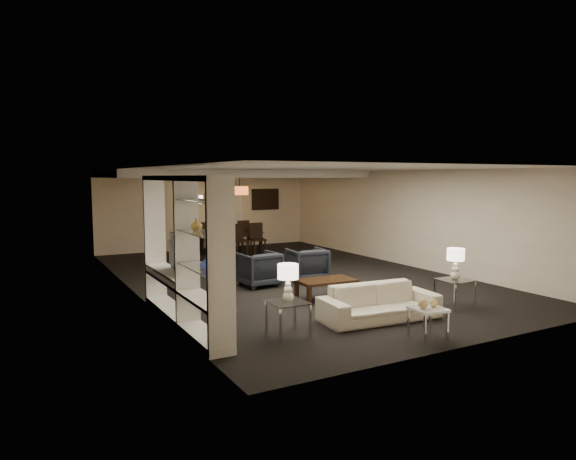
# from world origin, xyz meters

# --- Properties ---
(floor) EXTENTS (11.00, 11.00, 0.00)m
(floor) POSITION_xyz_m (0.00, 0.00, 0.00)
(floor) COLOR black
(floor) RESTS_ON ground
(ceiling) EXTENTS (7.00, 11.00, 0.02)m
(ceiling) POSITION_xyz_m (0.00, 0.00, 2.50)
(ceiling) COLOR silver
(ceiling) RESTS_ON ground
(wall_back) EXTENTS (7.00, 0.02, 2.50)m
(wall_back) POSITION_xyz_m (0.00, 5.50, 1.25)
(wall_back) COLOR beige
(wall_back) RESTS_ON ground
(wall_front) EXTENTS (7.00, 0.02, 2.50)m
(wall_front) POSITION_xyz_m (0.00, -5.50, 1.25)
(wall_front) COLOR beige
(wall_front) RESTS_ON ground
(wall_left) EXTENTS (0.02, 11.00, 2.50)m
(wall_left) POSITION_xyz_m (-3.50, 0.00, 1.25)
(wall_left) COLOR beige
(wall_left) RESTS_ON ground
(wall_right) EXTENTS (0.02, 11.00, 2.50)m
(wall_right) POSITION_xyz_m (3.50, 0.00, 1.25)
(wall_right) COLOR beige
(wall_right) RESTS_ON ground
(ceiling_soffit) EXTENTS (7.00, 4.00, 0.20)m
(ceiling_soffit) POSITION_xyz_m (0.00, 3.50, 2.40)
(ceiling_soffit) COLOR silver
(ceiling_soffit) RESTS_ON ceiling
(curtains) EXTENTS (1.50, 0.12, 2.40)m
(curtains) POSITION_xyz_m (-0.90, 5.42, 1.20)
(curtains) COLOR beige
(curtains) RESTS_ON wall_back
(door) EXTENTS (0.90, 0.05, 2.10)m
(door) POSITION_xyz_m (0.70, 5.47, 1.05)
(door) COLOR silver
(door) RESTS_ON wall_back
(painting) EXTENTS (0.95, 0.04, 0.65)m
(painting) POSITION_xyz_m (2.10, 5.46, 1.55)
(painting) COLOR #142D38
(painting) RESTS_ON wall_back
(media_unit) EXTENTS (0.38, 3.40, 2.35)m
(media_unit) POSITION_xyz_m (-3.31, -2.60, 1.18)
(media_unit) COLOR white
(media_unit) RESTS_ON wall_left
(pendant_light) EXTENTS (0.52, 0.52, 0.24)m
(pendant_light) POSITION_xyz_m (0.30, 3.50, 1.92)
(pendant_light) COLOR #D8591E
(pendant_light) RESTS_ON ceiling_soffit
(sofa) EXTENTS (2.03, 0.93, 0.58)m
(sofa) POSITION_xyz_m (-0.42, -3.87, 0.29)
(sofa) COLOR beige
(sofa) RESTS_ON floor
(coffee_table) EXTENTS (1.12, 0.71, 0.39)m
(coffee_table) POSITION_xyz_m (-0.42, -2.27, 0.19)
(coffee_table) COLOR black
(coffee_table) RESTS_ON floor
(armchair_left) EXTENTS (0.83, 0.85, 0.73)m
(armchair_left) POSITION_xyz_m (-1.02, -0.57, 0.37)
(armchair_left) COLOR black
(armchair_left) RESTS_ON floor
(armchair_right) EXTENTS (0.87, 0.89, 0.73)m
(armchair_right) POSITION_xyz_m (0.18, -0.57, 0.37)
(armchair_right) COLOR black
(armchair_right) RESTS_ON floor
(side_table_left) EXTENTS (0.56, 0.56, 0.50)m
(side_table_left) POSITION_xyz_m (-2.12, -3.87, 0.25)
(side_table_left) COLOR white
(side_table_left) RESTS_ON floor
(side_table_right) EXTENTS (0.54, 0.54, 0.50)m
(side_table_right) POSITION_xyz_m (1.28, -3.87, 0.25)
(side_table_right) COLOR silver
(side_table_right) RESTS_ON floor
(table_lamp_left) EXTENTS (0.32, 0.32, 0.56)m
(table_lamp_left) POSITION_xyz_m (-2.12, -3.87, 0.78)
(table_lamp_left) COLOR white
(table_lamp_left) RESTS_ON side_table_left
(table_lamp_right) EXTENTS (0.34, 0.34, 0.56)m
(table_lamp_right) POSITION_xyz_m (1.28, -3.87, 0.78)
(table_lamp_right) COLOR #F1E6CB
(table_lamp_right) RESTS_ON side_table_right
(marble_table) EXTENTS (0.50, 0.50, 0.45)m
(marble_table) POSITION_xyz_m (-0.42, -4.97, 0.23)
(marble_table) COLOR silver
(marble_table) RESTS_ON floor
(gold_gourd_a) EXTENTS (0.14, 0.14, 0.14)m
(gold_gourd_a) POSITION_xyz_m (-0.52, -4.97, 0.52)
(gold_gourd_a) COLOR tan
(gold_gourd_a) RESTS_ON marble_table
(gold_gourd_b) EXTENTS (0.13, 0.13, 0.13)m
(gold_gourd_b) POSITION_xyz_m (-0.32, -4.97, 0.51)
(gold_gourd_b) COLOR #E5CF79
(gold_gourd_b) RESTS_ON marble_table
(television) EXTENTS (1.07, 0.14, 0.62)m
(television) POSITION_xyz_m (-3.28, -2.07, 1.06)
(television) COLOR black
(television) RESTS_ON media_unit
(vase_blue) EXTENTS (0.18, 0.18, 0.18)m
(vase_blue) POSITION_xyz_m (-3.31, -3.72, 1.15)
(vase_blue) COLOR #2938B3
(vase_blue) RESTS_ON media_unit
(vase_amber) EXTENTS (0.17, 0.17, 0.18)m
(vase_amber) POSITION_xyz_m (-3.31, -3.32, 1.65)
(vase_amber) COLOR gold
(vase_amber) RESTS_ON media_unit
(floor_speaker) EXTENTS (0.14, 0.14, 1.24)m
(floor_speaker) POSITION_xyz_m (-2.03, -1.42, 0.62)
(floor_speaker) COLOR black
(floor_speaker) RESTS_ON floor
(dining_table) EXTENTS (1.84, 1.08, 0.63)m
(dining_table) POSITION_xyz_m (0.28, 4.14, 0.32)
(dining_table) COLOR black
(dining_table) RESTS_ON floor
(chair_nl) EXTENTS (0.48, 0.48, 0.94)m
(chair_nl) POSITION_xyz_m (-0.32, 3.49, 0.47)
(chair_nl) COLOR black
(chair_nl) RESTS_ON floor
(chair_nm) EXTENTS (0.45, 0.45, 0.94)m
(chair_nm) POSITION_xyz_m (0.28, 3.49, 0.47)
(chair_nm) COLOR black
(chair_nm) RESTS_ON floor
(chair_nr) EXTENTS (0.49, 0.49, 0.94)m
(chair_nr) POSITION_xyz_m (0.88, 3.49, 0.47)
(chair_nr) COLOR black
(chair_nr) RESTS_ON floor
(chair_fl) EXTENTS (0.48, 0.48, 0.94)m
(chair_fl) POSITION_xyz_m (-0.32, 4.79, 0.47)
(chair_fl) COLOR black
(chair_fl) RESTS_ON floor
(chair_fm) EXTENTS (0.45, 0.45, 0.94)m
(chair_fm) POSITION_xyz_m (0.28, 4.79, 0.47)
(chair_fm) COLOR black
(chair_fm) RESTS_ON floor
(chair_fr) EXTENTS (0.48, 0.48, 0.94)m
(chair_fr) POSITION_xyz_m (0.88, 4.79, 0.47)
(chair_fr) COLOR black
(chair_fr) RESTS_ON floor
(floor_lamp) EXTENTS (0.29, 0.29, 1.76)m
(floor_lamp) POSITION_xyz_m (-0.65, 4.40, 0.88)
(floor_lamp) COLOR black
(floor_lamp) RESTS_ON floor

